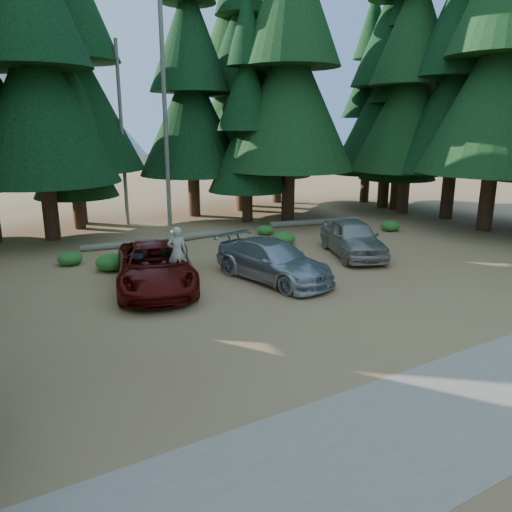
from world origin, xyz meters
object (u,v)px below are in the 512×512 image
at_px(silver_minivan_center, 273,261).
at_px(log_right, 315,222).
at_px(silver_minivan_right, 353,238).
at_px(log_mid, 181,238).
at_px(log_left, 126,245).
at_px(red_pickup, 156,266).
at_px(frisbee_player, 177,252).

relative_size(silver_minivan_center, log_right, 0.93).
height_order(silver_minivan_right, log_mid, silver_minivan_right).
xyz_separation_m(silver_minivan_right, log_left, (-8.23, 6.43, -0.66)).
distance_m(silver_minivan_center, log_right, 10.63).
xyz_separation_m(log_left, log_mid, (2.72, -0.05, 0.01)).
height_order(red_pickup, frisbee_player, frisbee_player).
bearing_deg(silver_minivan_center, log_right, 32.98).
xyz_separation_m(frisbee_player, log_right, (11.13, 6.88, -1.23)).
relative_size(log_mid, log_right, 0.69).
distance_m(frisbee_player, log_right, 13.14).
bearing_deg(frisbee_player, log_left, -68.21).
relative_size(red_pickup, silver_minivan_right, 1.20).
bearing_deg(log_right, silver_minivan_right, -101.50).
bearing_deg(red_pickup, silver_minivan_center, -1.47).
height_order(red_pickup, silver_minivan_center, red_pickup).
relative_size(red_pickup, frisbee_player, 3.13).
relative_size(silver_minivan_right, log_mid, 1.25).
bearing_deg(red_pickup, log_left, 99.80).
bearing_deg(log_left, silver_minivan_right, -28.25).
relative_size(log_left, log_right, 0.76).
bearing_deg(log_mid, log_left, 174.13).
height_order(log_left, log_mid, log_mid).
xyz_separation_m(red_pickup, log_mid, (3.48, 6.24, -0.63)).
bearing_deg(log_right, log_mid, -169.39).
distance_m(frisbee_player, log_mid, 7.73).
xyz_separation_m(silver_minivan_right, log_mid, (-5.51, 6.39, -0.65)).
bearing_deg(frisbee_player, log_right, -124.58).
xyz_separation_m(frisbee_player, log_mid, (2.96, 7.03, -1.25)).
distance_m(silver_minivan_center, silver_minivan_right, 5.06).
xyz_separation_m(red_pickup, frisbee_player, (0.53, -0.79, 0.61)).
bearing_deg(silver_minivan_right, log_left, 163.62).
bearing_deg(silver_minivan_right, silver_minivan_center, -144.73).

